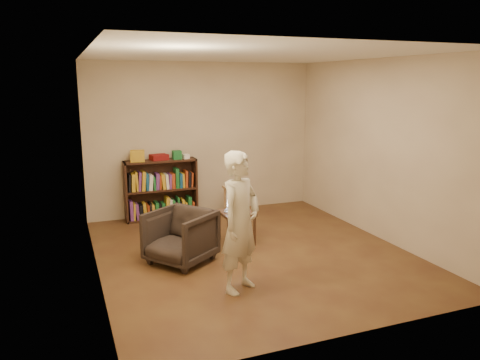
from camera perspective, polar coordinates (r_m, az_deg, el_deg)
name	(u,v)px	position (r m, az deg, el deg)	size (l,w,h in m)	color
floor	(252,253)	(6.40, 1.53, -8.87)	(4.50, 4.50, 0.00)	#452416
ceiling	(254,54)	(5.99, 1.67, 15.05)	(4.50, 4.50, 0.00)	white
wall_back	(203,139)	(8.16, -4.55, 5.04)	(4.00, 4.00, 0.00)	beige
wall_left	(92,168)	(5.61, -17.60, 1.38)	(4.50, 4.50, 0.00)	beige
wall_right	(380,150)	(7.07, 16.74, 3.52)	(4.50, 4.50, 0.00)	beige
bookshelf	(161,193)	(7.98, -9.61, -1.54)	(1.20, 0.30, 1.00)	black
box_yellow	(138,156)	(7.76, -12.39, 2.89)	(0.22, 0.16, 0.18)	gold
red_cloth	(159,157)	(7.86, -9.84, 2.76)	(0.28, 0.20, 0.09)	maroon
box_green	(177,155)	(7.89, -7.70, 3.05)	(0.14, 0.14, 0.14)	#1C6B2F
box_white	(186,156)	(7.92, -6.61, 2.88)	(0.10, 0.10, 0.08)	white
stool	(235,192)	(8.08, -0.66, -1.50)	(0.34, 0.34, 0.49)	tan
armchair	(180,237)	(6.03, -7.28, -6.87)	(0.73, 0.75, 0.68)	#2B231D
side_table	(237,217)	(6.67, -0.41, -4.52)	(0.45, 0.45, 0.46)	black
laptop	(236,206)	(6.71, -0.50, -3.24)	(0.40, 0.39, 0.22)	#A7A7AC
person	(240,222)	(5.08, 0.04, -5.16)	(0.57, 0.37, 1.56)	beige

